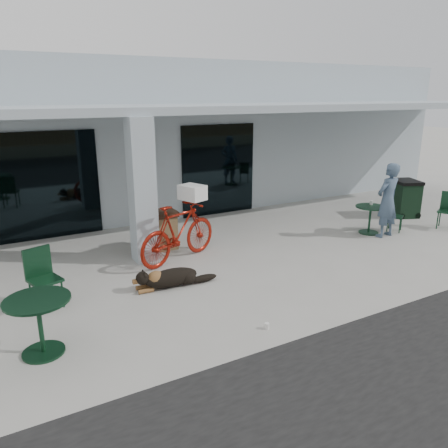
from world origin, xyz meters
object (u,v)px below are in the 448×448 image
cafe_chair_far_a (395,216)px  cafe_table_near (40,326)px  cafe_chair_far_b (447,211)px  trash_receptacle (165,230)px  cafe_chair_near (45,279)px  wheeled_bin (405,198)px  bicycle (179,232)px  person (387,200)px  dog (172,277)px  cafe_table_far (370,220)px

cafe_chair_far_a → cafe_table_near: bearing=156.9°
cafe_chair_far_a → cafe_chair_far_b: (1.42, -0.53, 0.07)m
cafe_chair_far_a → trash_receptacle: bearing=130.8°
cafe_chair_far_a → trash_receptacle: (-5.91, 1.72, 0.04)m
cafe_chair_near → wheeled_bin: size_ratio=0.96×
bicycle → person: (5.34, -1.01, 0.30)m
cafe_table_near → person: person is taller
bicycle → cafe_chair_near: bicycle is taller
person → wheeled_bin: bearing=-157.9°
cafe_chair_near → person: person is taller
cafe_chair_far_b → person: (-2.02, 0.34, 0.46)m
cafe_chair_near → bicycle: bearing=0.7°
cafe_chair_far_a → person: person is taller
dog → wheeled_bin: size_ratio=1.11×
bicycle → cafe_chair_far_a: size_ratio=2.55×
bicycle → cafe_table_far: size_ratio=2.77×
dog → cafe_table_near: 2.76m
bicycle → cafe_table_near: bicycle is taller
wheeled_bin → cafe_table_near: bearing=-145.2°
bicycle → trash_receptacle: bicycle is taller
cafe_table_near → trash_receptacle: (3.18, 3.31, 0.04)m
cafe_table_far → cafe_chair_far_b: bearing=-18.6°
cafe_table_near → dog: bearing=26.0°
cafe_table_far → trash_receptacle: trash_receptacle is taller
cafe_table_far → cafe_table_near: bearing=-167.9°
cafe_chair_near → person: 8.24m
wheeled_bin → trash_receptacle: bearing=-164.7°
dog → cafe_table_far: cafe_table_far is taller
cafe_chair_far_a → trash_receptacle: 6.16m
cafe_chair_far_a → cafe_chair_far_b: size_ratio=0.85×
cafe_chair_far_a → dog: bearing=150.3°
person → trash_receptacle: 5.67m
cafe_chair_near → person: size_ratio=0.55×
cafe_table_near → person: bearing=9.3°
cafe_chair_far_b → dog: bearing=-117.0°
dog → cafe_chair_far_a: cafe_chair_far_a is taller
bicycle → trash_receptacle: size_ratio=2.34×
cafe_table_far → cafe_chair_far_a: 0.77m
cafe_chair_far_a → person: (-0.60, -0.19, 0.53)m
cafe_table_near → cafe_table_far: size_ratio=1.16×
person → dog: bearing=-4.5°
cafe_table_near → person: (8.49, 1.40, 0.53)m
person → trash_receptacle: bearing=-26.0°
trash_receptacle → wheeled_bin: 7.45m
cafe_chair_far_a → cafe_chair_near: bearing=147.9°
bicycle → person: person is taller
cafe_chair_far_b → cafe_chair_near: bearing=-118.1°
cafe_table_far → trash_receptacle: size_ratio=0.85×
cafe_table_near → cafe_table_far: (8.35, 1.78, -0.06)m
cafe_chair_far_b → wheeled_bin: (0.07, 1.47, 0.05)m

